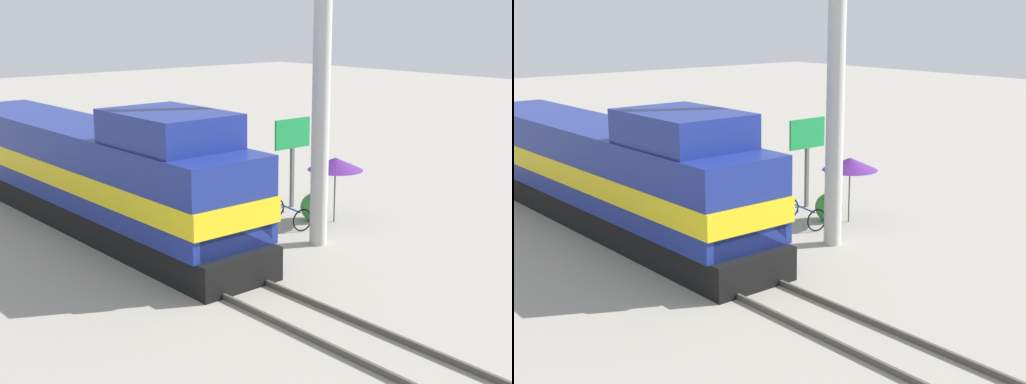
# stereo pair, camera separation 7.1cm
# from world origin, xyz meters

# --- Properties ---
(ground_plane) EXTENTS (120.00, 120.00, 0.00)m
(ground_plane) POSITION_xyz_m (0.00, 0.00, 0.00)
(ground_plane) COLOR gray
(rail_near) EXTENTS (0.08, 30.00, 0.15)m
(rail_near) POSITION_xyz_m (-0.72, 0.00, 0.07)
(rail_near) COLOR #4C4742
(rail_near) RESTS_ON ground_plane
(rail_far) EXTENTS (0.08, 30.00, 0.15)m
(rail_far) POSITION_xyz_m (0.72, 0.00, 0.07)
(rail_far) COLOR #4C4742
(rail_far) RESTS_ON ground_plane
(locomotive) EXTENTS (2.86, 16.77, 4.34)m
(locomotive) POSITION_xyz_m (0.00, 3.88, 1.83)
(locomotive) COLOR black
(locomotive) RESTS_ON ground_plane
(utility_pole) EXTENTS (1.80, 0.54, 10.83)m
(utility_pole) POSITION_xyz_m (4.25, -2.43, 5.45)
(utility_pole) COLOR #B2B2AD
(utility_pole) RESTS_ON ground_plane
(vendor_umbrella) EXTENTS (1.89, 1.89, 2.26)m
(vendor_umbrella) POSITION_xyz_m (6.38, -1.10, 2.04)
(vendor_umbrella) COLOR #4C4C4C
(vendor_umbrella) RESTS_ON ground_plane
(billboard_sign) EXTENTS (1.67, 0.12, 3.29)m
(billboard_sign) POSITION_xyz_m (6.62, 1.27, 2.46)
(billboard_sign) COLOR #595959
(billboard_sign) RESTS_ON ground_plane
(shrub_cluster) EXTENTS (0.96, 0.96, 0.96)m
(shrub_cluster) POSITION_xyz_m (5.98, -0.53, 0.48)
(shrub_cluster) COLOR #388C38
(shrub_cluster) RESTS_ON ground_plane
(person_bystander) EXTENTS (0.34, 0.34, 1.80)m
(person_bystander) POSITION_xyz_m (3.78, 0.10, 0.98)
(person_bystander) COLOR #2D3347
(person_bystander) RESTS_ON ground_plane
(bicycle) EXTENTS (1.04, 1.85, 0.76)m
(bicycle) POSITION_xyz_m (4.93, -0.34, 0.39)
(bicycle) COLOR black
(bicycle) RESTS_ON ground_plane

